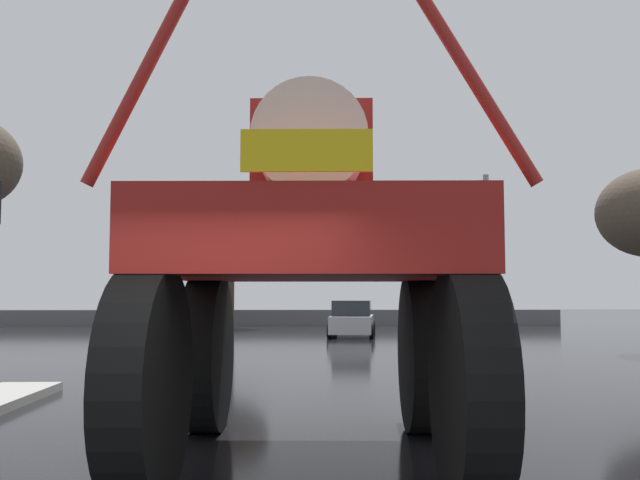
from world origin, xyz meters
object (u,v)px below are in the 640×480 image
object	(u,v)px
traffic_signal_near_right	(485,232)
traffic_signal_far_right	(424,276)
traffic_signal_far_left	(198,270)
bare_tree_far_center	(231,221)
oversize_sprayer	(312,267)
sedan_ahead	(352,320)

from	to	relation	value
traffic_signal_near_right	traffic_signal_far_right	xyz separation A→B (m)	(1.95, 17.17, -0.44)
traffic_signal_far_left	bare_tree_far_center	size ratio (longest dim) A/B	0.51
traffic_signal_far_right	traffic_signal_far_left	bearing A→B (deg)	-179.97
oversize_sprayer	traffic_signal_near_right	distance (m)	6.93
oversize_sprayer	bare_tree_far_center	world-z (taller)	bare_tree_far_center
sedan_ahead	traffic_signal_far_right	xyz separation A→B (m)	(3.19, 0.70, 1.84)
sedan_ahead	traffic_signal_near_right	xyz separation A→B (m)	(1.24, -16.46, 2.28)
traffic_signal_far_left	bare_tree_far_center	xyz separation A→B (m)	(0.78, 7.32, 2.92)
sedan_ahead	traffic_signal_far_right	bearing A→B (deg)	-69.85
oversize_sprayer	traffic_signal_far_right	world-z (taller)	oversize_sprayer
traffic_signal_near_right	bare_tree_far_center	xyz separation A→B (m)	(-7.07, 24.48, 2.73)
sedan_ahead	traffic_signal_far_right	distance (m)	3.75
traffic_signal_near_right	bare_tree_far_center	distance (m)	25.63
traffic_signal_near_right	traffic_signal_far_left	world-z (taller)	traffic_signal_near_right
traffic_signal_near_right	traffic_signal_far_right	distance (m)	17.28
traffic_signal_far_left	bare_tree_far_center	world-z (taller)	bare_tree_far_center
oversize_sprayer	traffic_signal_far_right	xyz separation A→B (m)	(5.48, 23.06, 0.47)
oversize_sprayer	sedan_ahead	xyz separation A→B (m)	(2.29, 22.35, -1.37)
traffic_signal_far_right	traffic_signal_near_right	bearing A→B (deg)	-96.47
sedan_ahead	traffic_signal_far_right	world-z (taller)	traffic_signal_far_right
sedan_ahead	bare_tree_far_center	xyz separation A→B (m)	(-5.82, 8.02, 5.02)
traffic_signal_near_right	traffic_signal_far_left	distance (m)	18.87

